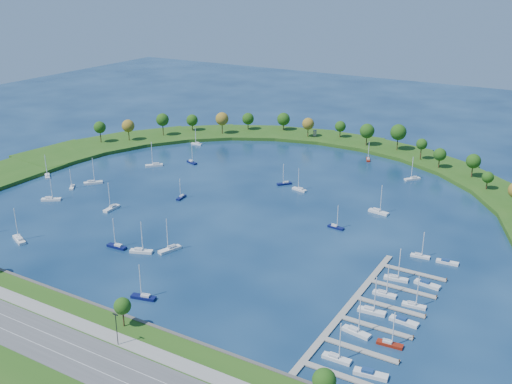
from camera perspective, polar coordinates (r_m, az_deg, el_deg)
The scene contains 38 objects.
ground at distance 275.50m, azimuth -1.42°, elevation -0.91°, with size 700.00×700.00×0.00m, color #071E3D.
south_shoreline at distance 193.41m, azimuth -21.42°, elevation -12.25°, with size 420.00×43.10×11.60m.
breakwater at distance 337.54m, azimuth -3.77°, elevation 3.36°, with size 286.74×247.64×2.00m.
breakwater_trees at distance 354.04m, azimuth 4.10°, elevation 5.82°, with size 241.81×91.52×15.49m.
harbor_tower at distance 377.34m, azimuth 5.69°, elevation 5.67°, with size 2.60×2.60×4.03m.
dock_system at distance 192.92m, azimuth 10.92°, elevation -11.37°, with size 24.28×82.00×1.60m.
moored_boat_0 at distance 281.00m, azimuth -7.22°, elevation -0.44°, with size 2.74×6.95×9.95m.
moored_boat_1 at distance 289.23m, azimuth 4.21°, elevation 0.30°, with size 7.93×3.60×11.25m.
moored_boat_2 at distance 200.47m, azimuth -10.78°, elevation -9.84°, with size 8.76×4.25×12.40m.
moored_boat_3 at distance 340.49m, azimuth 10.76°, elevation 3.17°, with size 4.58×7.38×10.52m.
moored_boat_4 at distance 273.70m, azimuth -13.74°, elevation -1.47°, with size 2.92×8.97×13.02m.
moored_boat_6 at distance 267.50m, azimuth 11.72°, elevation -1.82°, with size 9.47×4.03×13.49m.
moored_boat_7 at distance 366.42m, azimuth -5.74°, elevation 4.69°, with size 7.17×2.32×10.41m.
moored_boat_8 at distance 253.85m, azimuth -21.86°, elevation -4.22°, with size 9.78×6.16×13.96m.
moored_boat_9 at distance 249.27m, azimuth 7.70°, elevation -3.30°, with size 7.21×2.59×10.38m.
moored_boat_10 at distance 292.28m, azimuth -19.16°, elevation -0.61°, with size 8.83×7.11×13.18m.
moored_boat_11 at distance 331.24m, azimuth -6.20°, elevation 2.92°, with size 7.87×4.64×11.18m.
moored_boat_12 at distance 230.81m, azimuth -11.03°, elevation -5.55°, with size 9.05×5.56×12.89m.
moored_boat_13 at distance 328.74m, azimuth -9.78°, elevation 2.61°, with size 8.39×8.61×13.81m.
moored_boat_14 at distance 308.59m, azimuth -15.44°, elevation 0.93°, with size 8.12×8.55×13.55m.
moored_boat_15 at distance 236.54m, azimuth -13.26°, elevation -5.06°, with size 8.44×2.74×12.26m.
moored_boat_16 at distance 296.79m, azimuth 2.76°, elevation 0.88°, with size 6.52×7.02×11.03m.
moored_boat_17 at distance 325.66m, azimuth -19.47°, elevation 1.51°, with size 7.79×6.76×11.91m.
moored_boat_18 at distance 313.52m, azimuth 14.85°, elevation 1.29°, with size 7.29×7.98×12.44m.
moored_boat_19 at distance 230.30m, azimuth -8.29°, elevation -5.42°, with size 5.54×9.62×13.65m.
moored_boat_20 at distance 305.63m, azimuth -17.32°, elevation 0.52°, with size 5.79×6.44×9.97m.
docked_boat_0 at distance 171.35m, azimuth 7.77°, elevation -15.52°, with size 8.30×2.48×12.14m.
docked_boat_1 at distance 167.42m, azimuth 10.96°, elevation -16.82°, with size 9.46×3.81×1.88m.
docked_boat_2 at distance 182.64m, azimuth 9.62°, elevation -13.08°, with size 9.16×3.86×13.05m.
docked_boat_3 at distance 179.58m, azimuth 12.76°, elevation -14.00°, with size 7.74×2.72×11.16m.
docked_boat_4 at distance 193.20m, azimuth 11.07°, elevation -11.13°, with size 8.99×3.26×12.94m.
docked_boat_5 at distance 190.58m, azimuth 14.04°, elevation -11.97°, with size 9.11×3.20×1.82m.
docked_boat_6 at distance 203.31m, azimuth 12.28°, elevation -9.51°, with size 7.97×2.57×11.57m.
docked_boat_7 at distance 199.29m, azimuth 14.98°, elevation -10.43°, with size 7.77×2.87×11.17m.
docked_boat_8 at distance 213.47m, azimuth 13.33°, elevation -8.04°, with size 8.55×3.50×12.20m.
docked_boat_9 at distance 212.68m, azimuth 16.16°, elevation -8.52°, with size 9.13×3.61×1.81m.
docked_boat_10 at distance 231.47m, azimuth 15.54°, elevation -5.90°, with size 7.30×2.78×10.47m.
docked_boat_11 at distance 229.86m, azimuth 17.93°, elevation -6.44°, with size 8.11×2.87×1.62m.
Camera 1 is at (135.47, -217.22, 101.82)m, focal length 41.50 mm.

